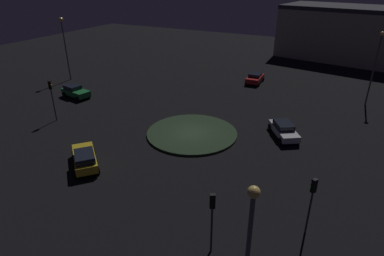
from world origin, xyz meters
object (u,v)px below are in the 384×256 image
traffic_light_east (52,93)px  store_building (367,35)px  car_green (75,91)px  traffic_light_northwest_near (212,211)px  traffic_light_northwest (312,195)px  streetlamp_east (64,38)px  car_red (255,78)px  car_silver (284,129)px  car_yellow (85,158)px  streetlamp_southwest (376,62)px  streetlamp_northwest (248,255)px

traffic_light_east → store_building: (-28.84, -44.38, 1.49)m
car_green → traffic_light_east: traffic_light_east is taller
traffic_light_northwest_near → store_building: (-6.07, -53.77, 1.77)m
traffic_light_northwest_near → store_building: store_building is taller
traffic_light_northwest → traffic_light_northwest_near: (4.65, 4.04, 0.04)m
traffic_light_northwest_near → streetlamp_east: size_ratio=0.45×
store_building → car_red: bearing=67.7°
car_red → traffic_light_northwest_near: traffic_light_northwest_near is taller
car_silver → traffic_light_northwest_near: bearing=-34.2°
car_yellow → traffic_light_east: 11.49m
traffic_light_northwest_near → streetlamp_east: (32.79, -21.25, 3.28)m
car_green → streetlamp_east: bearing=150.3°
streetlamp_east → car_yellow: bearing=138.2°
car_yellow → traffic_light_northwest: size_ratio=1.10×
streetlamp_southwest → store_building: size_ratio=0.28×
car_green → car_red: bearing=51.3°
car_silver → streetlamp_east: size_ratio=0.51×
car_green → streetlamp_northwest: (-29.57, 19.90, 4.26)m
car_yellow → streetlamp_northwest: 18.51m
car_red → traffic_light_northwest_near: size_ratio=0.97×
car_silver → streetlamp_east: (33.14, -4.46, 5.43)m
car_green → car_yellow: bearing=-32.4°
car_red → streetlamp_southwest: bearing=79.0°
traffic_light_northwest → traffic_light_northwest_near: traffic_light_northwest_near is taller
streetlamp_southwest → store_building: (1.34, -23.59, -0.67)m
car_green → traffic_light_northwest_near: bearing=-20.7°
streetlamp_northwest → store_building: 57.88m
streetlamp_east → streetlamp_northwest: bearing=144.9°
streetlamp_east → streetlamp_northwest: (-35.99, 25.29, -1.14)m
car_silver → traffic_light_northwest_near: traffic_light_northwest_near is taller
car_silver → traffic_light_east: 24.40m
car_red → streetlamp_northwest: bearing=13.6°
car_red → traffic_light_east: (15.38, 22.97, 2.43)m
car_silver → traffic_light_northwest: size_ratio=1.14×
traffic_light_northwest → streetlamp_east: size_ratio=0.45×
streetlamp_northwest → traffic_light_northwest: bearing=-100.1°
car_yellow → car_red: bearing=-59.7°
traffic_light_northwest → streetlamp_southwest: size_ratio=0.46×
streetlamp_southwest → traffic_light_northwest_near: bearing=76.2°
car_red → streetlamp_east: bearing=-69.0°
car_red → store_building: (-13.45, -21.41, 3.92)m
car_red → streetlamp_northwest: size_ratio=0.48×
car_yellow → store_building: 53.81m
streetlamp_northwest → car_yellow: bearing=-25.2°
car_green → streetlamp_southwest: (-33.77, -14.31, 4.56)m
car_silver → store_building: 37.62m
store_building → car_yellow: bearing=78.9°
car_green → car_red: 25.14m
streetlamp_northwest → store_building: bearing=-92.8°
traffic_light_northwest → streetlamp_southwest: (-2.76, -26.14, 2.48)m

